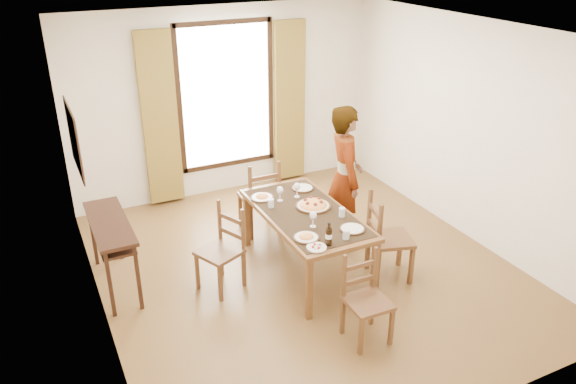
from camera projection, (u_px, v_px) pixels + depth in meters
name	position (u px, v px, depth m)	size (l,w,h in m)	color
ground	(304.00, 267.00, 6.58)	(5.00, 5.00, 0.00)	#483216
room_shell	(300.00, 140.00, 6.03)	(4.60, 5.10, 2.74)	white
console_table	(110.00, 231.00, 5.97)	(0.38, 1.20, 0.80)	black
dining_table	(306.00, 217.00, 6.25)	(0.90, 1.76, 0.76)	brown
chair_west	(222.00, 251.00, 6.06)	(0.55, 0.55, 0.95)	brown
chair_north	(260.00, 199.00, 7.18)	(0.46, 0.46, 1.02)	brown
chair_south	(366.00, 301.00, 5.29)	(0.40, 0.40, 0.88)	brown
chair_east	(387.00, 240.00, 6.22)	(0.56, 0.56, 1.02)	brown
man	(345.00, 178.00, 6.72)	(0.60, 0.75, 1.79)	gray
plate_sw	(306.00, 236.00, 5.67)	(0.27, 0.27, 0.05)	silver
plate_se	(352.00, 228.00, 5.83)	(0.27, 0.27, 0.05)	silver
plate_nw	(262.00, 196.00, 6.52)	(0.27, 0.27, 0.05)	silver
plate_ne	(303.00, 187.00, 6.76)	(0.27, 0.27, 0.05)	silver
pasta_platter	(313.00, 203.00, 6.30)	(0.40, 0.40, 0.10)	#B66217
caprese_plate	(317.00, 246.00, 5.50)	(0.20, 0.20, 0.04)	silver
wine_glass_a	(313.00, 219.00, 5.87)	(0.08, 0.08, 0.18)	white
wine_glass_b	(297.00, 190.00, 6.52)	(0.08, 0.08, 0.18)	white
wine_glass_c	(280.00, 194.00, 6.43)	(0.08, 0.08, 0.18)	white
tumbler_a	(342.00, 212.00, 6.10)	(0.07, 0.07, 0.10)	silver
tumbler_b	(271.00, 203.00, 6.30)	(0.07, 0.07, 0.10)	silver
tumbler_c	(346.00, 234.00, 5.66)	(0.07, 0.07, 0.10)	silver
wine_bottle	(329.00, 234.00, 5.52)	(0.07, 0.07, 0.25)	black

